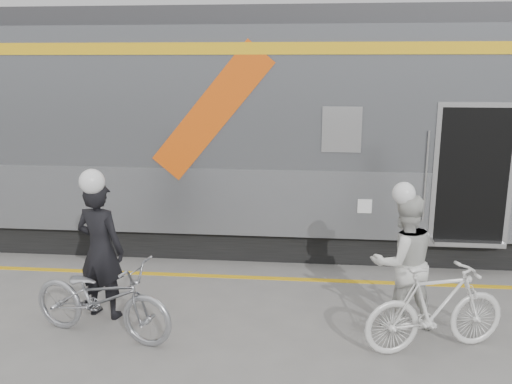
# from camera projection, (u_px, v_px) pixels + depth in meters

# --- Properties ---
(ground) EXTENTS (90.00, 90.00, 0.00)m
(ground) POSITION_uv_depth(u_px,v_px,m) (218.00, 348.00, 6.31)
(ground) COLOR slate
(ground) RESTS_ON ground
(train) EXTENTS (24.00, 3.17, 4.10)m
(train) POSITION_uv_depth(u_px,v_px,m) (326.00, 130.00, 9.77)
(train) COLOR black
(train) RESTS_ON ground
(safety_strip) EXTENTS (24.00, 0.12, 0.01)m
(safety_strip) POSITION_uv_depth(u_px,v_px,m) (241.00, 277.00, 8.39)
(safety_strip) COLOR yellow
(safety_strip) RESTS_ON ground
(man) EXTENTS (0.75, 0.59, 1.81)m
(man) POSITION_uv_depth(u_px,v_px,m) (101.00, 250.00, 6.94)
(man) COLOR black
(man) RESTS_ON ground
(bicycle_left) EXTENTS (2.00, 1.12, 1.00)m
(bicycle_left) POSITION_uv_depth(u_px,v_px,m) (102.00, 298.00, 6.48)
(bicycle_left) COLOR #9A9BA1
(bicycle_left) RESTS_ON ground
(woman) EXTENTS (0.99, 0.87, 1.71)m
(woman) POSITION_uv_depth(u_px,v_px,m) (403.00, 262.00, 6.64)
(woman) COLOR silver
(woman) RESTS_ON ground
(bicycle_right) EXTENTS (1.79, 0.99, 1.04)m
(bicycle_right) POSITION_uv_depth(u_px,v_px,m) (436.00, 308.00, 6.16)
(bicycle_right) COLOR silver
(bicycle_right) RESTS_ON ground
(helmet_man) EXTENTS (0.31, 0.31, 0.31)m
(helmet_man) POSITION_uv_depth(u_px,v_px,m) (95.00, 169.00, 6.69)
(helmet_man) COLOR white
(helmet_man) RESTS_ON man
(helmet_woman) EXTENTS (0.27, 0.27, 0.27)m
(helmet_woman) POSITION_uv_depth(u_px,v_px,m) (408.00, 184.00, 6.41)
(helmet_woman) COLOR white
(helmet_woman) RESTS_ON woman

